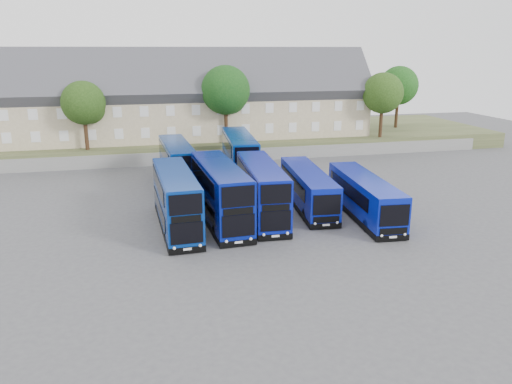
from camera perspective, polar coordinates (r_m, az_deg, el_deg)
The scene contains 15 objects.
ground at distance 36.72m, azimuth 0.53°, elevation -4.65°, with size 120.00×120.00×0.00m, color #49494E.
retaining_wall at distance 59.21m, azimuth -5.04°, elevation 4.09°, with size 70.00×0.40×1.50m, color slate.
earth_bank at distance 68.90m, azimuth -6.28°, elevation 5.96°, with size 80.00×20.00×2.00m, color #434D2B.
terrace_row at distance 63.88m, azimuth -8.68°, elevation 10.16°, with size 48.00×10.40×11.20m.
dd_front_left at distance 37.50m, azimuth -9.11°, elevation -1.03°, with size 2.92×10.86×4.28m.
dd_front_mid at distance 38.47m, azimuth -4.11°, elevation -0.25°, with size 3.19×11.43×4.49m.
dd_front_right at distance 39.42m, azimuth 0.65°, elevation 0.04°, with size 3.13×10.94×4.30m.
dd_rear_left at distance 49.09m, azimuth -8.98°, elevation 3.03°, with size 2.94×10.75×4.23m.
dd_rear_right at distance 51.63m, azimuth -1.90°, elevation 4.01°, with size 3.44×11.45×4.49m.
coach_east_a at distance 42.38m, azimuth 5.92°, elevation 0.32°, with size 3.43×11.73×3.16m.
coach_east_b at distance 40.74m, azimuth 12.26°, elevation -0.61°, with size 3.36×11.78×3.18m.
tree_west at distance 59.01m, azimuth -18.97°, elevation 9.45°, with size 4.80×4.80×7.65m.
tree_mid at distance 60.05m, azimuth -3.38°, elevation 11.35°, with size 5.76×5.76×9.18m.
tree_east at distance 66.10m, azimuth 14.36°, elevation 10.73°, with size 5.12×5.12×8.16m.
tree_far at distance 75.06m, azimuth 16.05°, elevation 11.46°, with size 5.44×5.44×8.67m.
Camera 1 is at (-8.24, -33.34, 13.02)m, focal length 35.00 mm.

